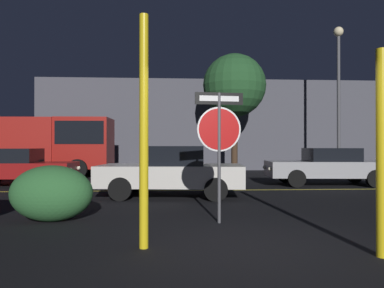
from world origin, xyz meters
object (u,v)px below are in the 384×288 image
at_px(yellow_pole_right, 382,153).
at_px(hedge_bush_1, 52,193).
at_px(delivery_truck, 48,143).
at_px(yellow_pole_left, 144,131).
at_px(passing_car_2, 172,171).
at_px(stop_sign, 219,130).
at_px(street_lamp, 339,78).
at_px(tree_1, 234,86).
at_px(passing_car_3, 328,166).
at_px(passing_car_1, 18,167).

xyz_separation_m(yellow_pole_right, hedge_bush_1, (-4.84, 2.53, -0.79)).
xyz_separation_m(yellow_pole_right, delivery_truck, (-8.17, 12.79, 0.25)).
relative_size(yellow_pole_left, passing_car_2, 0.77).
relative_size(stop_sign, street_lamp, 0.33).
distance_m(yellow_pole_right, tree_1, 14.26).
height_order(yellow_pole_left, passing_car_3, yellow_pole_left).
relative_size(yellow_pole_left, hedge_bush_1, 2.12).
height_order(yellow_pole_left, passing_car_1, yellow_pole_left).
bearing_deg(passing_car_3, passing_car_2, 120.50).
relative_size(yellow_pole_left, tree_1, 0.53).
height_order(stop_sign, passing_car_1, stop_sign).
distance_m(yellow_pole_left, passing_car_3, 10.07).
xyz_separation_m(yellow_pole_right, tree_1, (0.58, 13.91, 3.09)).
bearing_deg(street_lamp, yellow_pole_right, -112.94).
bearing_deg(yellow_pole_right, yellow_pole_left, 168.78).
relative_size(yellow_pole_right, passing_car_3, 0.59).
bearing_deg(passing_car_2, stop_sign, -161.84).
bearing_deg(passing_car_2, hedge_bush_1, 151.64).
height_order(hedge_bush_1, tree_1, tree_1).
bearing_deg(yellow_pole_right, street_lamp, 67.06).
relative_size(stop_sign, yellow_pole_right, 0.90).
relative_size(stop_sign, passing_car_3, 0.53).
distance_m(stop_sign, passing_car_2, 3.90).
bearing_deg(passing_car_2, yellow_pole_right, -150.74).
distance_m(passing_car_3, delivery_truck, 12.02).
relative_size(yellow_pole_right, delivery_truck, 0.43).
height_order(stop_sign, street_lamp, street_lamp).
bearing_deg(passing_car_3, stop_sign, 147.92).
height_order(passing_car_1, passing_car_2, passing_car_2).
bearing_deg(tree_1, passing_car_1, -150.05).
bearing_deg(passing_car_1, yellow_pole_left, 31.35).
distance_m(yellow_pole_left, hedge_bush_1, 2.87).
height_order(stop_sign, yellow_pole_right, yellow_pole_right).
xyz_separation_m(yellow_pole_left, tree_1, (3.60, 13.31, 2.80)).
relative_size(yellow_pole_left, yellow_pole_right, 1.22).
xyz_separation_m(street_lamp, tree_1, (-4.96, 0.81, -0.32)).
bearing_deg(delivery_truck, passing_car_2, 40.38).
bearing_deg(delivery_truck, hedge_bush_1, 19.38).
relative_size(passing_car_1, passing_car_3, 0.89).
distance_m(stop_sign, passing_car_1, 9.26).
bearing_deg(delivery_truck, tree_1, 98.67).
xyz_separation_m(passing_car_2, street_lamp, (8.13, 7.21, 4.02)).
height_order(passing_car_3, tree_1, tree_1).
bearing_deg(yellow_pole_right, stop_sign, 128.63).
bearing_deg(tree_1, stop_sign, -101.32).
height_order(yellow_pole_right, street_lamp, street_lamp).
xyz_separation_m(hedge_bush_1, passing_car_2, (2.26, 3.36, 0.18)).
distance_m(yellow_pole_left, street_lamp, 15.47).
distance_m(passing_car_3, tree_1, 6.95).
xyz_separation_m(passing_car_1, passing_car_3, (11.04, -0.39, 0.01)).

